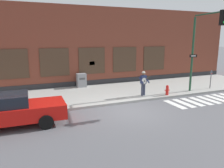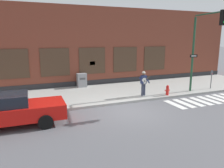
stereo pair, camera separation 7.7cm
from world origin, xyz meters
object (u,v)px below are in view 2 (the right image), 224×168
traffic_light (204,40)px  utility_box (82,80)px  red_car (12,110)px  fire_hydrant (167,90)px  busker (144,82)px  parking_meter (212,76)px

traffic_light → utility_box: traffic_light is taller
red_car → fire_hydrant: 9.80m
busker → traffic_light: traffic_light is taller
fire_hydrant → busker: bearing=162.7°
parking_meter → fire_hydrant: bearing=-174.5°
red_car → parking_meter: 14.18m
busker → parking_meter: busker is taller
busker → fire_hydrant: size_ratio=2.38×
utility_box → fire_hydrant: 6.76m
busker → parking_meter: size_ratio=1.16×
traffic_light → parking_meter: size_ratio=3.81×
red_car → traffic_light: 12.30m
busker → fire_hydrant: busker is taller
traffic_light → fire_hydrant: (-2.19, 0.69, -3.41)m
utility_box → red_car: bearing=-127.9°
fire_hydrant → utility_box: bearing=135.5°
red_car → traffic_light: size_ratio=0.85×
busker → utility_box: busker is taller
red_car → parking_meter: (14.05, 1.93, 0.32)m
red_car → busker: bearing=14.0°
red_car → utility_box: bearing=52.1°
parking_meter → fire_hydrant: parking_meter is taller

